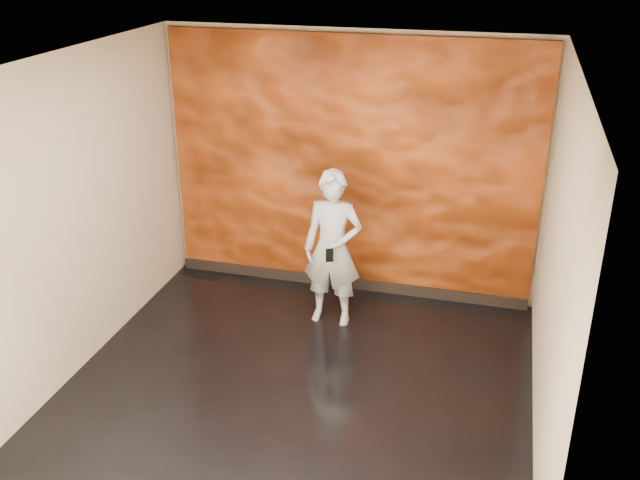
{
  "coord_description": "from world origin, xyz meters",
  "views": [
    {
      "loc": [
        1.55,
        -4.98,
        3.72
      ],
      "look_at": [
        0.02,
        0.66,
        1.12
      ],
      "focal_mm": 40.0,
      "sensor_mm": 36.0,
      "label": 1
    }
  ],
  "objects": [
    {
      "name": "room",
      "position": [
        0.0,
        0.0,
        1.4
      ],
      "size": [
        4.02,
        4.02,
        2.81
      ],
      "color": "black",
      "rests_on": "ground"
    },
    {
      "name": "baseboard",
      "position": [
        0.0,
        1.92,
        0.06
      ],
      "size": [
        3.9,
        0.04,
        0.12
      ],
      "primitive_type": "cube",
      "color": "black",
      "rests_on": "ground"
    },
    {
      "name": "phone",
      "position": [
        0.03,
        0.98,
        0.83
      ],
      "size": [
        0.07,
        0.04,
        0.14
      ],
      "primitive_type": "cube",
      "rotation": [
        0.0,
        0.0,
        0.35
      ],
      "color": "black",
      "rests_on": "man"
    },
    {
      "name": "feature_wall",
      "position": [
        0.0,
        1.96,
        1.38
      ],
      "size": [
        3.9,
        0.06,
        2.75
      ],
      "primitive_type": "cube",
      "color": "#C85019",
      "rests_on": "ground"
    },
    {
      "name": "man",
      "position": [
        0.01,
        1.19,
        0.8
      ],
      "size": [
        0.58,
        0.38,
        1.6
      ],
      "primitive_type": "imported",
      "rotation": [
        0.0,
        0.0,
        0.0
      ],
      "color": "#A9ADBA",
      "rests_on": "ground"
    }
  ]
}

